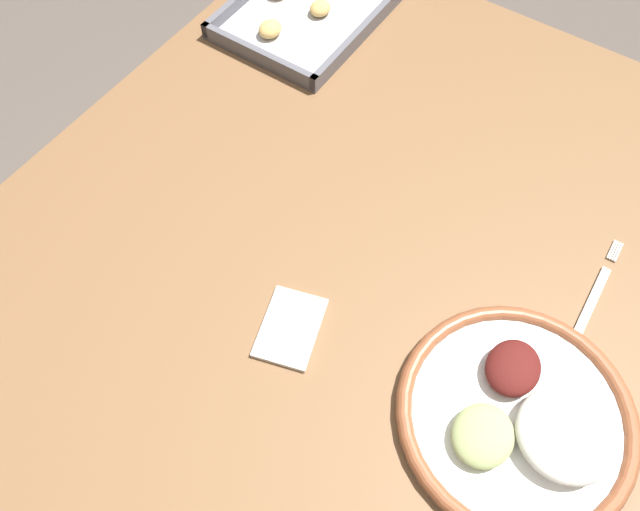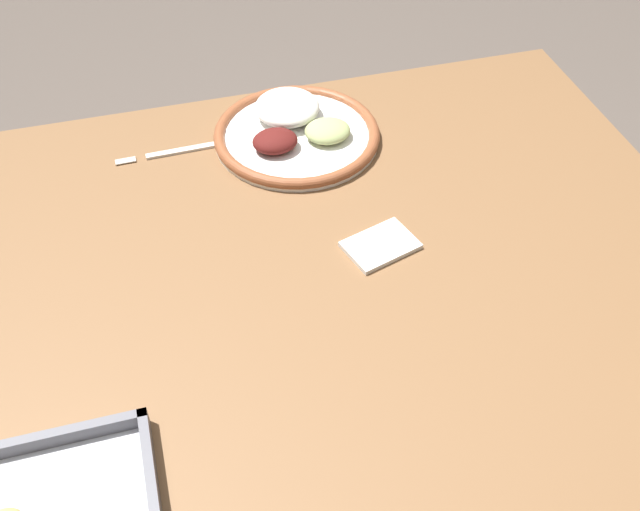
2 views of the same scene
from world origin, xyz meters
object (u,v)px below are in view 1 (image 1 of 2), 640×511
Objects in this scene: napkin at (290,328)px; fork at (589,307)px; dinner_plate at (522,418)px; baking_tray at (308,3)px.

fork is at bearing -51.62° from napkin.
napkin is (-0.06, 0.30, -0.01)m from dinner_plate.
dinner_plate is 1.33× the size of fork.
dinner_plate reaches higher than fork.
baking_tray is (0.29, 0.67, 0.01)m from fork.
dinner_plate reaches higher than baking_tray.
dinner_plate is 0.89× the size of baking_tray.
baking_tray is 0.65m from napkin.
baking_tray reaches higher than fork.
dinner_plate is 0.20m from fork.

